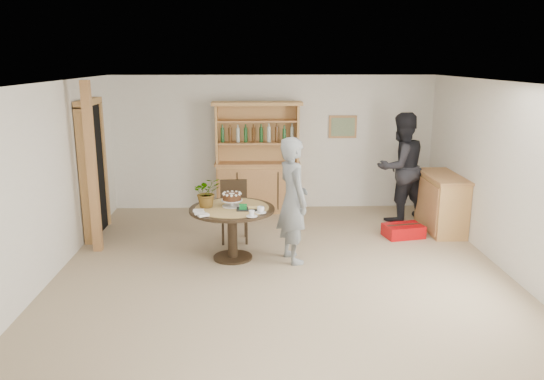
{
  "coord_description": "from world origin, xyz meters",
  "views": [
    {
      "loc": [
        -0.36,
        -6.36,
        2.78
      ],
      "look_at": [
        -0.12,
        0.63,
        1.05
      ],
      "focal_mm": 35.0,
      "sensor_mm": 36.0,
      "label": 1
    }
  ],
  "objects_px": {
    "hutch": "(258,175)",
    "sideboard": "(442,202)",
    "adult_person": "(401,167)",
    "dining_table": "(232,218)",
    "dining_chair": "(234,207)",
    "teen_boy": "(293,200)",
    "red_suitcase": "(403,231)"
  },
  "relations": [
    {
      "from": "dining_chair",
      "to": "adult_person",
      "type": "bearing_deg",
      "value": 14.89
    },
    {
      "from": "dining_table",
      "to": "dining_chair",
      "type": "xyz_separation_m",
      "value": [
        -0.0,
        0.83,
        -0.07
      ]
    },
    {
      "from": "hutch",
      "to": "teen_boy",
      "type": "relative_size",
      "value": 1.16
    },
    {
      "from": "hutch",
      "to": "teen_boy",
      "type": "xyz_separation_m",
      "value": [
        0.47,
        -2.54,
        0.19
      ]
    },
    {
      "from": "sideboard",
      "to": "teen_boy",
      "type": "xyz_separation_m",
      "value": [
        -2.57,
        -1.29,
        0.41
      ]
    },
    {
      "from": "dining_chair",
      "to": "red_suitcase",
      "type": "distance_m",
      "value": 2.74
    },
    {
      "from": "adult_person",
      "to": "sideboard",
      "type": "bearing_deg",
      "value": 110.86
    },
    {
      "from": "sideboard",
      "to": "dining_chair",
      "type": "distance_m",
      "value": 3.44
    },
    {
      "from": "sideboard",
      "to": "dining_table",
      "type": "distance_m",
      "value": 3.62
    },
    {
      "from": "sideboard",
      "to": "adult_person",
      "type": "distance_m",
      "value": 0.93
    },
    {
      "from": "red_suitcase",
      "to": "adult_person",
      "type": "bearing_deg",
      "value": 68.56
    },
    {
      "from": "hutch",
      "to": "dining_chair",
      "type": "distance_m",
      "value": 1.66
    },
    {
      "from": "hutch",
      "to": "teen_boy",
      "type": "bearing_deg",
      "value": -79.44
    },
    {
      "from": "sideboard",
      "to": "dining_table",
      "type": "height_order",
      "value": "sideboard"
    },
    {
      "from": "dining_table",
      "to": "adult_person",
      "type": "relative_size",
      "value": 0.63
    },
    {
      "from": "teen_boy",
      "to": "dining_chair",
      "type": "bearing_deg",
      "value": 23.87
    },
    {
      "from": "hutch",
      "to": "sideboard",
      "type": "distance_m",
      "value": 3.29
    },
    {
      "from": "dining_table",
      "to": "red_suitcase",
      "type": "height_order",
      "value": "dining_table"
    },
    {
      "from": "dining_table",
      "to": "adult_person",
      "type": "bearing_deg",
      "value": 31.76
    },
    {
      "from": "teen_boy",
      "to": "dining_table",
      "type": "bearing_deg",
      "value": 64.56
    },
    {
      "from": "dining_table",
      "to": "teen_boy",
      "type": "relative_size",
      "value": 0.68
    },
    {
      "from": "dining_chair",
      "to": "sideboard",
      "type": "bearing_deg",
      "value": 2.8
    },
    {
      "from": "sideboard",
      "to": "dining_chair",
      "type": "bearing_deg",
      "value": -173.9
    },
    {
      "from": "sideboard",
      "to": "dining_table",
      "type": "xyz_separation_m",
      "value": [
        -3.42,
        -1.19,
        0.13
      ]
    },
    {
      "from": "hutch",
      "to": "sideboard",
      "type": "xyz_separation_m",
      "value": [
        3.04,
        -1.24,
        -0.22
      ]
    },
    {
      "from": "dining_chair",
      "to": "teen_boy",
      "type": "relative_size",
      "value": 0.54
    },
    {
      "from": "hutch",
      "to": "sideboard",
      "type": "bearing_deg",
      "value": -22.21
    },
    {
      "from": "dining_table",
      "to": "adult_person",
      "type": "distance_m",
      "value": 3.38
    },
    {
      "from": "sideboard",
      "to": "teen_boy",
      "type": "relative_size",
      "value": 0.71
    },
    {
      "from": "dining_chair",
      "to": "adult_person",
      "type": "height_order",
      "value": "adult_person"
    },
    {
      "from": "sideboard",
      "to": "dining_chair",
      "type": "relative_size",
      "value": 1.33
    },
    {
      "from": "adult_person",
      "to": "hutch",
      "type": "bearing_deg",
      "value": -38.15
    }
  ]
}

